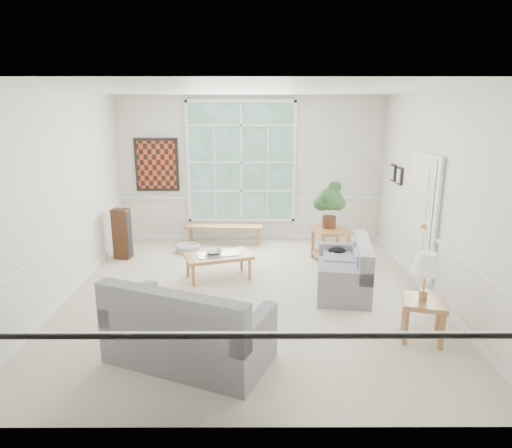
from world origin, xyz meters
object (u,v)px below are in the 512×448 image
at_px(side_table, 423,320).
at_px(coffee_table, 219,266).
at_px(end_table, 330,245).
at_px(loveseat_front, 189,321).
at_px(loveseat_right, 343,266).

bearing_deg(side_table, coffee_table, 142.00).
xyz_separation_m(end_table, side_table, (0.66, -2.92, -0.05)).
bearing_deg(loveseat_front, loveseat_right, 66.72).
bearing_deg(end_table, loveseat_right, -90.97).
distance_m(loveseat_front, end_table, 3.99).
relative_size(coffee_table, side_table, 2.10).
distance_m(loveseat_front, side_table, 2.83).
xyz_separation_m(loveseat_right, side_table, (0.69, -1.54, -0.14)).
height_order(coffee_table, side_table, side_table).
distance_m(coffee_table, end_table, 2.17).
relative_size(loveseat_right, side_table, 2.87).
relative_size(coffee_table, end_table, 1.75).
bearing_deg(coffee_table, loveseat_right, -34.09).
relative_size(loveseat_right, coffee_table, 1.37).
relative_size(end_table, side_table, 1.20).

